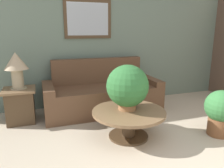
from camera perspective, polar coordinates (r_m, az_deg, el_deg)
name	(u,v)px	position (r m, az deg, el deg)	size (l,w,h in m)	color
wall_back	(115,40)	(4.62, 0.69, 11.37)	(7.09, 0.09, 2.60)	slate
couch_main	(102,95)	(4.16, -2.60, -2.83)	(2.14, 0.87, 0.98)	brown
coffee_table	(129,118)	(3.16, 4.38, -8.80)	(1.04, 1.04, 0.41)	#4C3823
side_table	(20,105)	(3.97, -22.80, -5.11)	(0.51, 0.51, 0.57)	#4C3823
table_lamp	(16,65)	(3.82, -23.74, 4.51)	(0.37, 0.37, 0.60)	tan
potted_plant_on_table	(127,87)	(3.07, 4.06, -0.67)	(0.60, 0.60, 0.65)	#9E6B42
potted_plant_floor	(221,111)	(3.56, 26.56, -6.24)	(0.47, 0.47, 0.68)	brown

